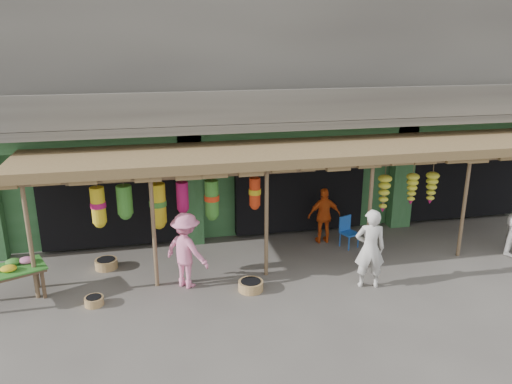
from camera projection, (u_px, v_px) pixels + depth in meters
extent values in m
plane|color=#514C47|center=(324.00, 265.00, 12.14)|extent=(80.00, 80.00, 0.00)
cube|color=gray|center=(276.00, 47.00, 15.29)|extent=(16.00, 6.00, 4.00)
cube|color=#2D6033|center=(273.00, 157.00, 16.48)|extent=(16.00, 5.70, 3.00)
cube|color=gray|center=(307.00, 123.00, 12.71)|extent=(16.00, 0.90, 0.22)
cube|color=gray|center=(313.00, 105.00, 12.19)|extent=(16.00, 0.10, 0.80)
cube|color=#2D6033|center=(302.00, 134.00, 13.19)|extent=(16.00, 0.35, 0.35)
cube|color=yellow|center=(107.00, 147.00, 12.13)|extent=(1.70, 0.06, 0.55)
cube|color=#B21414|center=(106.00, 147.00, 12.10)|extent=(1.30, 0.02, 0.30)
cube|color=black|center=(114.00, 189.00, 13.52)|extent=(3.60, 2.00, 2.50)
cube|color=black|center=(291.00, 178.00, 14.53)|extent=(3.60, 2.00, 2.50)
cube|color=black|center=(445.00, 169.00, 15.53)|extent=(3.60, 2.00, 2.50)
cube|color=#2D6033|center=(191.00, 189.00, 12.99)|extent=(0.60, 0.35, 3.00)
cube|color=#2D6033|center=(402.00, 176.00, 14.20)|extent=(0.60, 0.35, 3.00)
cylinder|color=brown|center=(30.00, 241.00, 10.25)|extent=(0.09, 0.09, 2.60)
cylinder|color=brown|center=(154.00, 231.00, 10.75)|extent=(0.09, 0.09, 2.60)
cylinder|color=brown|center=(266.00, 223.00, 11.26)|extent=(0.09, 0.09, 2.60)
cylinder|color=brown|center=(369.00, 215.00, 11.76)|extent=(0.09, 0.09, 2.60)
cylinder|color=brown|center=(464.00, 207.00, 12.26)|extent=(0.09, 0.09, 2.60)
cylinder|color=brown|center=(321.00, 168.00, 11.15)|extent=(12.90, 0.08, 0.08)
cylinder|color=brown|center=(197.00, 177.00, 11.01)|extent=(5.50, 0.06, 0.06)
cube|color=brown|center=(316.00, 149.00, 12.17)|extent=(14.00, 2.70, 0.22)
cube|color=#4E3B28|center=(43.00, 285.00, 10.53)|extent=(0.09, 0.09, 0.62)
cube|color=#4E3B28|center=(37.00, 274.00, 10.98)|extent=(0.09, 0.09, 0.62)
cube|color=#4E3B28|center=(8.00, 272.00, 10.33)|extent=(1.55, 1.24, 0.06)
cube|color=#26661E|center=(8.00, 270.00, 10.32)|extent=(1.61, 1.30, 0.03)
ellipsoid|color=yellow|center=(9.00, 269.00, 10.22)|extent=(0.32, 0.27, 0.14)
ellipsoid|color=pink|center=(26.00, 260.00, 10.60)|extent=(0.32, 0.27, 0.14)
ellipsoid|color=#3D862C|center=(13.00, 262.00, 10.53)|extent=(0.32, 0.27, 0.14)
cylinder|color=#1B52B1|center=(349.00, 244.00, 12.89)|extent=(0.03, 0.03, 0.37)
cylinder|color=#1B52B1|center=(358.00, 241.00, 13.07)|extent=(0.03, 0.03, 0.37)
cylinder|color=#1B52B1|center=(340.00, 240.00, 13.15)|extent=(0.03, 0.03, 0.37)
cylinder|color=#1B52B1|center=(349.00, 237.00, 13.33)|extent=(0.03, 0.03, 0.37)
cube|color=#1B52B1|center=(349.00, 233.00, 13.05)|extent=(0.51, 0.51, 0.05)
cube|color=#1B52B1|center=(345.00, 223.00, 13.13)|extent=(0.37, 0.18, 0.42)
cylinder|color=#976844|center=(106.00, 264.00, 11.94)|extent=(0.60, 0.60, 0.22)
cylinder|color=olive|center=(251.00, 286.00, 10.91)|extent=(0.70, 0.70, 0.21)
cylinder|color=olive|center=(94.00, 301.00, 10.31)|extent=(0.51, 0.51, 0.18)
imported|color=silver|center=(370.00, 249.00, 10.85)|extent=(0.74, 0.57, 1.81)
imported|color=#CF4B13|center=(324.00, 216.00, 13.25)|extent=(0.90, 0.39, 1.52)
imported|color=pink|center=(186.00, 250.00, 10.89)|extent=(1.24, 1.22, 1.71)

